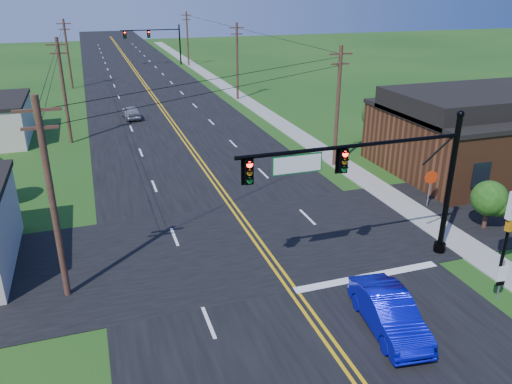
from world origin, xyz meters
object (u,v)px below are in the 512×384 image
object	(u,v)px
signal_mast_main	(372,176)
blue_car	(389,313)
signal_mast_far	(155,39)
route_sign	(501,277)
stop_sign	(431,181)

from	to	relation	value
signal_mast_main	blue_car	size ratio (longest dim) A/B	2.37
signal_mast_main	signal_mast_far	xyz separation A→B (m)	(0.10, 72.00, -0.20)
signal_mast_far	blue_car	bearing A→B (deg)	-91.28
signal_mast_main	blue_car	bearing A→B (deg)	-108.94
route_sign	signal_mast_main	bearing A→B (deg)	139.18
signal_mast_main	signal_mast_far	world-z (taller)	same
signal_mast_main	signal_mast_far	distance (m)	72.00
route_sign	stop_sign	world-z (taller)	stop_sign
blue_car	stop_sign	bearing A→B (deg)	54.26
blue_car	route_sign	size ratio (longest dim) A/B	2.41
signal_mast_far	stop_sign	bearing A→B (deg)	-83.74
signal_mast_main	route_sign	distance (m)	7.04
signal_mast_main	stop_sign	distance (m)	9.48
route_sign	signal_mast_far	bearing A→B (deg)	99.49
route_sign	stop_sign	bearing A→B (deg)	77.17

